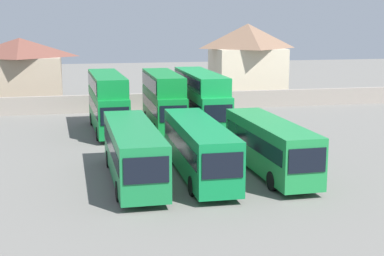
{
  "coord_description": "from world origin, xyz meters",
  "views": [
    {
      "loc": [
        -7.51,
        -32.81,
        9.63
      ],
      "look_at": [
        0.0,
        3.0,
        2.47
      ],
      "focal_mm": 53.44,
      "sensor_mm": 36.0,
      "label": 1
    }
  ],
  "objects_px": {
    "bus_3": "(270,144)",
    "bus_4": "(108,99)",
    "bus_2": "(199,146)",
    "house_terrace_left": "(21,71)",
    "bus_5": "(163,98)",
    "bus_6": "(201,97)",
    "bus_1": "(133,150)",
    "house_terrace_centre": "(247,60)"
  },
  "relations": [
    {
      "from": "bus_2",
      "to": "house_terrace_centre",
      "type": "xyz_separation_m",
      "value": [
        13.06,
        32.35,
        2.58
      ]
    },
    {
      "from": "bus_6",
      "to": "house_terrace_centre",
      "type": "height_order",
      "value": "house_terrace_centre"
    },
    {
      "from": "house_terrace_left",
      "to": "bus_1",
      "type": "bearing_deg",
      "value": -74.59
    },
    {
      "from": "bus_3",
      "to": "bus_6",
      "type": "bearing_deg",
      "value": -178.37
    },
    {
      "from": "bus_6",
      "to": "house_terrace_centre",
      "type": "xyz_separation_m",
      "value": [
        9.48,
        16.97,
        1.75
      ]
    },
    {
      "from": "bus_4",
      "to": "house_terrace_centre",
      "type": "bearing_deg",
      "value": 132.25
    },
    {
      "from": "bus_4",
      "to": "bus_6",
      "type": "bearing_deg",
      "value": 89.08
    },
    {
      "from": "house_terrace_centre",
      "to": "bus_6",
      "type": "bearing_deg",
      "value": -119.18
    },
    {
      "from": "bus_5",
      "to": "bus_6",
      "type": "height_order",
      "value": "bus_6"
    },
    {
      "from": "bus_1",
      "to": "house_terrace_centre",
      "type": "height_order",
      "value": "house_terrace_centre"
    },
    {
      "from": "bus_6",
      "to": "house_terrace_left",
      "type": "xyz_separation_m",
      "value": [
        -16.36,
        16.36,
        1.01
      ]
    },
    {
      "from": "bus_2",
      "to": "bus_5",
      "type": "height_order",
      "value": "bus_5"
    },
    {
      "from": "bus_3",
      "to": "bus_4",
      "type": "distance_m",
      "value": 17.83
    },
    {
      "from": "bus_1",
      "to": "house_terrace_left",
      "type": "height_order",
      "value": "house_terrace_left"
    },
    {
      "from": "house_terrace_left",
      "to": "house_terrace_centre",
      "type": "xyz_separation_m",
      "value": [
        25.84,
        0.62,
        0.74
      ]
    },
    {
      "from": "bus_1",
      "to": "bus_2",
      "type": "distance_m",
      "value": 4.01
    },
    {
      "from": "house_terrace_left",
      "to": "bus_5",
      "type": "bearing_deg",
      "value": -51.0
    },
    {
      "from": "bus_1",
      "to": "bus_3",
      "type": "distance_m",
      "value": 8.46
    },
    {
      "from": "bus_2",
      "to": "bus_3",
      "type": "xyz_separation_m",
      "value": [
        4.45,
        -0.17,
        -0.02
      ]
    },
    {
      "from": "bus_1",
      "to": "bus_5",
      "type": "xyz_separation_m",
      "value": [
        4.3,
        15.7,
        0.82
      ]
    },
    {
      "from": "bus_1",
      "to": "bus_4",
      "type": "distance_m",
      "value": 15.37
    },
    {
      "from": "bus_3",
      "to": "bus_2",
      "type": "bearing_deg",
      "value": -93.78
    },
    {
      "from": "bus_3",
      "to": "house_terrace_centre",
      "type": "bearing_deg",
      "value": 163.6
    },
    {
      "from": "bus_3",
      "to": "house_terrace_centre",
      "type": "xyz_separation_m",
      "value": [
        8.61,
        32.52,
        2.61
      ]
    },
    {
      "from": "bus_1",
      "to": "house_terrace_left",
      "type": "xyz_separation_m",
      "value": [
        -8.77,
        31.85,
        1.85
      ]
    },
    {
      "from": "bus_3",
      "to": "bus_4",
      "type": "height_order",
      "value": "bus_4"
    },
    {
      "from": "bus_2",
      "to": "bus_5",
      "type": "distance_m",
      "value": 15.61
    },
    {
      "from": "bus_3",
      "to": "bus_5",
      "type": "xyz_separation_m",
      "value": [
        -4.16,
        15.76,
        0.84
      ]
    },
    {
      "from": "bus_1",
      "to": "house_terrace_left",
      "type": "bearing_deg",
      "value": -165.13
    },
    {
      "from": "bus_3",
      "to": "bus_6",
      "type": "relative_size",
      "value": 0.91
    },
    {
      "from": "bus_5",
      "to": "house_terrace_left",
      "type": "bearing_deg",
      "value": -140.87
    },
    {
      "from": "bus_3",
      "to": "house_terrace_centre",
      "type": "distance_m",
      "value": 33.74
    },
    {
      "from": "bus_4",
      "to": "bus_5",
      "type": "relative_size",
      "value": 1.07
    },
    {
      "from": "bus_1",
      "to": "bus_2",
      "type": "bearing_deg",
      "value": 91.09
    },
    {
      "from": "bus_3",
      "to": "house_terrace_left",
      "type": "bearing_deg",
      "value": -153.19
    },
    {
      "from": "bus_4",
      "to": "house_terrace_left",
      "type": "bearing_deg",
      "value": -155.42
    },
    {
      "from": "bus_4",
      "to": "house_terrace_left",
      "type": "relative_size",
      "value": 1.2
    },
    {
      "from": "house_terrace_centre",
      "to": "house_terrace_left",
      "type": "bearing_deg",
      "value": -178.63
    },
    {
      "from": "bus_1",
      "to": "bus_4",
      "type": "height_order",
      "value": "bus_4"
    },
    {
      "from": "bus_3",
      "to": "bus_5",
      "type": "bearing_deg",
      "value": -166.79
    },
    {
      "from": "bus_1",
      "to": "house_terrace_left",
      "type": "relative_size",
      "value": 1.29
    },
    {
      "from": "bus_5",
      "to": "bus_1",
      "type": "bearing_deg",
      "value": -15.19
    }
  ]
}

